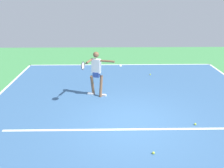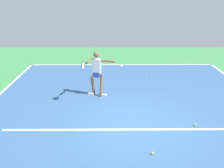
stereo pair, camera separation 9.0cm
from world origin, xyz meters
The scene contains 9 objects.
ground_plane centered at (0.00, 0.00, 0.00)m, with size 22.72×22.72×0.00m, color #428E4C.
court_surface centered at (0.00, 0.00, 0.00)m, with size 10.37×13.37×0.00m, color #38608E.
court_line_baseline_near centered at (0.00, -6.63, 0.00)m, with size 10.37×0.10×0.01m, color white.
court_line_service centered at (0.00, 0.40, 0.00)m, with size 7.78×0.10×0.01m, color white.
court_line_centre_mark centered at (0.00, -6.43, 0.00)m, with size 0.10×0.30×0.01m, color white.
tennis_player centered at (1.17, -2.20, 1.04)m, with size 1.18×1.17×1.79m.
tennis_ball_centre_court centered at (-1.39, -4.74, 0.03)m, with size 0.07×0.07×0.07m, color #CCE033.
tennis_ball_far_corner centered at (-1.99, 0.17, 0.03)m, with size 0.07×0.07×0.07m, color #C6E53D.
tennis_ball_near_service_line centered at (-0.42, 1.59, 0.03)m, with size 0.07×0.07×0.07m, color #C6E53D.
Camera 2 is at (0.64, 6.77, 3.87)m, focal length 39.09 mm.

